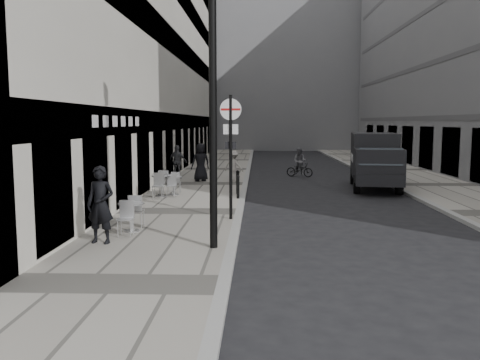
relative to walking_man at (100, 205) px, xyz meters
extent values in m
plane|color=black|center=(3.21, -5.79, -1.07)|extent=(120.00, 120.00, 0.00)
cube|color=gray|center=(1.21, 12.21, -1.01)|extent=(4.00, 60.00, 0.12)
cube|color=gray|center=(12.21, 12.21, -1.01)|extent=(4.00, 60.00, 0.12)
cube|color=silver|center=(-2.79, 18.71, 7.93)|extent=(4.00, 45.00, 18.00)
cube|color=slate|center=(4.71, 50.21, 9.93)|extent=(24.00, 16.00, 22.00)
imported|color=black|center=(0.00, 0.00, 0.00)|extent=(0.76, 0.57, 1.90)
cylinder|color=black|center=(3.01, 3.22, 0.93)|extent=(0.10, 0.10, 3.76)
cylinder|color=white|center=(3.01, 3.22, 2.38)|extent=(0.65, 0.08, 0.65)
cube|color=#B21414|center=(3.01, 3.20, 2.38)|extent=(0.59, 0.05, 0.06)
cube|color=white|center=(3.01, 3.25, 1.79)|extent=(0.45, 0.05, 0.30)
cylinder|color=black|center=(2.80, -0.34, 2.46)|extent=(0.18, 0.18, 6.82)
cylinder|color=black|center=(2.99, 8.69, -0.50)|extent=(0.12, 0.12, 0.91)
cylinder|color=black|center=(3.06, 7.42, -0.53)|extent=(0.11, 0.11, 0.85)
cylinder|color=black|center=(8.11, 9.80, -0.67)|extent=(0.39, 0.83, 0.80)
cylinder|color=black|center=(9.85, 9.56, -0.67)|extent=(0.39, 0.83, 0.80)
cylinder|color=black|center=(8.58, 13.17, -0.67)|extent=(0.39, 0.83, 0.80)
cylinder|color=black|center=(10.32, 12.92, -0.67)|extent=(0.39, 0.83, 0.80)
cube|color=black|center=(9.34, 12.25, 0.48)|extent=(2.48, 3.84, 2.00)
cube|color=black|center=(8.96, 9.58, 0.18)|extent=(2.23, 2.06, 1.40)
cube|color=#1E2328|center=(8.86, 8.84, 0.58)|extent=(1.78, 0.59, 0.74)
imported|color=black|center=(6.18, 16.44, -0.67)|extent=(1.61, 1.10, 0.80)
imported|color=#5C5B61|center=(6.18, 16.44, -0.18)|extent=(0.90, 0.82, 1.51)
imported|color=#57575C|center=(-0.39, 14.27, -0.08)|extent=(1.10, 0.66, 1.75)
imported|color=#A69F99|center=(2.61, 13.20, -0.18)|extent=(1.15, 0.94, 1.54)
imported|color=black|center=(0.96, 13.11, 0.00)|extent=(1.10, 0.92, 1.91)
cylinder|color=silver|center=(0.41, 1.34, -0.94)|extent=(0.45, 0.45, 0.03)
cylinder|color=silver|center=(0.41, 1.34, -0.57)|extent=(0.06, 0.06, 0.75)
cylinder|color=silver|center=(0.41, 1.34, -0.19)|extent=(0.71, 0.71, 0.03)
cylinder|color=#BCBCBE|center=(0.41, 8.28, -0.94)|extent=(0.43, 0.43, 0.03)
cylinder|color=#BCBCBE|center=(0.41, 8.28, -0.58)|extent=(0.06, 0.06, 0.73)
cylinder|color=#BCBCBE|center=(0.41, 8.28, -0.21)|extent=(0.69, 0.69, 0.03)
cylinder|color=#A4A5A7|center=(-0.01, 7.82, -0.94)|extent=(0.49, 0.49, 0.03)
cylinder|color=#A4A5A7|center=(-0.01, 7.82, -0.53)|extent=(0.07, 0.07, 0.82)
cylinder|color=#A4A5A7|center=(-0.01, 7.82, -0.13)|extent=(0.77, 0.77, 0.03)
camera|label=1|loc=(3.85, -12.09, 2.01)|focal=38.00mm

